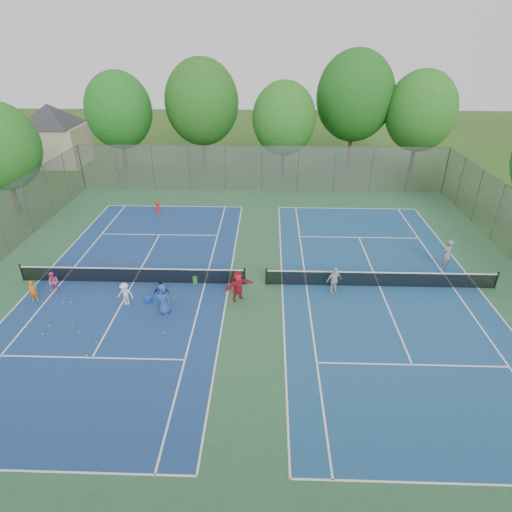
{
  "coord_description": "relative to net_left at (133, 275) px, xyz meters",
  "views": [
    {
      "loc": [
        0.7,
        -20.7,
        12.82
      ],
      "look_at": [
        0.0,
        1.0,
        1.3
      ],
      "focal_mm": 30.0,
      "sensor_mm": 36.0,
      "label": 1
    }
  ],
  "objects": [
    {
      "name": "student_d",
      "position": [
        2.17,
        -2.15,
        0.22
      ],
      "size": [
        0.84,
        0.45,
        1.36
      ],
      "primitive_type": "imported",
      "rotation": [
        0.0,
        0.0,
        0.16
      ],
      "color": "black",
      "rests_on": "ground"
    },
    {
      "name": "student_c",
      "position": [
        0.28,
        -2.2,
        0.19
      ],
      "size": [
        0.86,
        0.53,
        1.29
      ],
      "primitive_type": "imported",
      "rotation": [
        0.0,
        0.0,
        -0.06
      ],
      "color": "silver",
      "rests_on": "ground"
    },
    {
      "name": "student_e",
      "position": [
        2.44,
        -2.92,
        0.39
      ],
      "size": [
        0.94,
        0.76,
        1.68
      ],
      "primitive_type": "imported",
      "rotation": [
        0.0,
        0.0,
        -0.3
      ],
      "color": "#274390",
      "rests_on": "ground"
    },
    {
      "name": "tennis_ball_2",
      "position": [
        -4.03,
        -4.39,
        -0.42
      ],
      "size": [
        0.07,
        0.07,
        0.07
      ],
      "primitive_type": "sphere",
      "color": "#B7D030",
      "rests_on": "ground"
    },
    {
      "name": "tree_side_w",
      "position": [
        -12.0,
        10.0,
        4.79
      ],
      "size": [
        5.6,
        5.6,
        8.47
      ],
      "color": "#443326",
      "rests_on": "ground"
    },
    {
      "name": "ground",
      "position": [
        7.0,
        0.0,
        -0.46
      ],
      "size": [
        120.0,
        120.0,
        0.0
      ],
      "primitive_type": "plane",
      "color": "#2C5119",
      "rests_on": "ground"
    },
    {
      "name": "ball_crate",
      "position": [
        1.38,
        -1.97,
        -0.31
      ],
      "size": [
        0.44,
        0.44,
        0.3
      ],
      "primitive_type": "cube",
      "rotation": [
        0.0,
        0.0,
        -0.35
      ],
      "color": "#1638A8",
      "rests_on": "ground"
    },
    {
      "name": "student_b",
      "position": [
        -4.01,
        -1.1,
        0.15
      ],
      "size": [
        0.64,
        0.53,
        1.21
      ],
      "primitive_type": "imported",
      "rotation": [
        0.0,
        0.0,
        -0.12
      ],
      "color": "#D55282",
      "rests_on": "ground"
    },
    {
      "name": "instructor",
      "position": [
        18.34,
        2.17,
        0.51
      ],
      "size": [
        0.83,
        0.72,
        1.93
      ],
      "primitive_type": "imported",
      "rotation": [
        0.0,
        0.0,
        3.6
      ],
      "color": "gray",
      "rests_on": "ground"
    },
    {
      "name": "fence_north",
      "position": [
        7.0,
        16.0,
        1.54
      ],
      "size": [
        32.0,
        0.1,
        4.0
      ],
      "primitive_type": "cube",
      "color": "gray",
      "rests_on": "ground"
    },
    {
      "name": "tennis_ball_4",
      "position": [
        -1.82,
        -4.14,
        -0.42
      ],
      "size": [
        0.07,
        0.07,
        0.07
      ],
      "primitive_type": "sphere",
      "color": "#ADD030",
      "rests_on": "ground"
    },
    {
      "name": "court_left",
      "position": [
        0.0,
        0.0,
        -0.44
      ],
      "size": [
        10.97,
        23.77,
        0.01
      ],
      "primitive_type": "cube",
      "color": "navy",
      "rests_on": "court_pad"
    },
    {
      "name": "house",
      "position": [
        -15.0,
        24.0,
        3.76
      ],
      "size": [
        11.03,
        11.03,
        7.3
      ],
      "color": "#B7A88C",
      "rests_on": "ground"
    },
    {
      "name": "tennis_ball_8",
      "position": [
        -0.28,
        -6.28,
        -0.42
      ],
      "size": [
        0.07,
        0.07,
        0.07
      ],
      "primitive_type": "sphere",
      "color": "#CDE435",
      "rests_on": "ground"
    },
    {
      "name": "tree_ne",
      "position": [
        22.0,
        22.0,
        5.51
      ],
      "size": [
        6.6,
        6.6,
        9.77
      ],
      "color": "#443326",
      "rests_on": "ground"
    },
    {
      "name": "tennis_ball_6",
      "position": [
        2.65,
        -1.65,
        -0.42
      ],
      "size": [
        0.07,
        0.07,
        0.07
      ],
      "primitive_type": "sphere",
      "color": "gold",
      "rests_on": "ground"
    },
    {
      "name": "child_far_baseline",
      "position": [
        -0.92,
        10.03,
        0.1
      ],
      "size": [
        0.78,
        0.54,
        1.1
      ],
      "primitive_type": "imported",
      "rotation": [
        0.0,
        0.0,
        3.34
      ],
      "color": "#B12619",
      "rests_on": "ground"
    },
    {
      "name": "tennis_ball_1",
      "position": [
        -2.73,
        -2.2,
        -0.42
      ],
      "size": [
        0.07,
        0.07,
        0.07
      ],
      "primitive_type": "sphere",
      "color": "yellow",
      "rests_on": "ground"
    },
    {
      "name": "net_right",
      "position": [
        14.0,
        0.0,
        0.0
      ],
      "size": [
        12.87,
        0.1,
        0.91
      ],
      "primitive_type": "cube",
      "color": "black",
      "rests_on": "ground"
    },
    {
      "name": "net_left",
      "position": [
        0.0,
        0.0,
        0.0
      ],
      "size": [
        12.87,
        0.1,
        0.91
      ],
      "primitive_type": "cube",
      "color": "black",
      "rests_on": "ground"
    },
    {
      "name": "tree_nc",
      "position": [
        9.0,
        21.0,
        4.94
      ],
      "size": [
        6.0,
        6.0,
        8.85
      ],
      "color": "#443326",
      "rests_on": "ground"
    },
    {
      "name": "teen_court_b",
      "position": [
        11.3,
        -0.72,
        0.33
      ],
      "size": [
        0.99,
        0.72,
        1.57
      ],
      "primitive_type": "imported",
      "rotation": [
        0.0,
        0.0,
        0.42
      ],
      "color": "beige",
      "rests_on": "ground"
    },
    {
      "name": "tree_nr",
      "position": [
        16.0,
        24.0,
        6.59
      ],
      "size": [
        7.6,
        7.6,
        11.42
      ],
      "color": "#443326",
      "rests_on": "ground"
    },
    {
      "name": "tennis_ball_11",
      "position": [
        -4.3,
        -1.02,
        -0.42
      ],
      "size": [
        0.07,
        0.07,
        0.07
      ],
      "primitive_type": "sphere",
      "color": "#B5CD2F",
      "rests_on": "ground"
    },
    {
      "name": "tennis_ball_9",
      "position": [
        -1.23,
        -4.72,
        -0.42
      ],
      "size": [
        0.07,
        0.07,
        0.07
      ],
      "primitive_type": "sphere",
      "color": "#AEC72E",
      "rests_on": "ground"
    },
    {
      "name": "student_a",
      "position": [
        -4.69,
        -2.04,
        0.14
      ],
      "size": [
        0.5,
        0.4,
        1.2
      ],
      "primitive_type": "imported",
      "rotation": [
        0.0,
        0.0,
        0.31
      ],
      "color": "orange",
      "rests_on": "ground"
    },
    {
      "name": "tennis_ball_7",
      "position": [
        2.78,
        -4.59,
        -0.42
      ],
      "size": [
        0.07,
        0.07,
        0.07
      ],
      "primitive_type": "sphere",
      "color": "#BADD33",
      "rests_on": "ground"
    },
    {
      "name": "court_pad",
      "position": [
        7.0,
        0.0,
        -0.45
      ],
      "size": [
        32.0,
        32.0,
        0.01
      ],
      "primitive_type": "cube",
      "color": "#2A5A37",
      "rests_on": "ground"
    },
    {
      "name": "tennis_ball_0",
      "position": [
        -0.19,
        -5.37,
        -0.42
      ],
      "size": [
        0.07,
        0.07,
        0.07
      ],
      "primitive_type": "sphere",
      "color": "#B9DB33",
      "rests_on": "ground"
    },
    {
      "name": "tree_nw",
      "position": [
        -7.0,
        22.0,
        5.44
      ],
      "size": [
        6.4,
        6.4,
        9.58
      ],
      "color": "#443326",
      "rests_on": "ground"
    },
    {
      "name": "tree_nl",
      "position": [
        1.0,
        23.0,
        6.09
      ],
      "size": [
        7.2,
        7.2,
        10.69
      ],
      "color": "#443326",
      "rests_on": "ground"
    },
    {
      "name": "student_f",
      "position": [
        6.13,
        -1.59,
        0.42
      ],
      "size": [
        1.64,
        1.32,
        1.75
      ],
      "primitive_type": "imported",
      "rotation": [
        0.0,
        0.0,
        0.58
      ],
      "color": "red",
      "rests_on": "ground"
    },
    {
      "name": "court_right",
      "position": [
        14.0,
        0.0,
        -0.44
      ],
      "size": [
        10.97,
        23.77,
        0.01
      ],
      "primitive_type": "cube",
      "color": "navy",
      "rests_on": "court_pad"
    },
    {
      "name": "ball_hopper",
      "position": [
        3.54,
        0.02,
        -0.21
      ],
      "size": [
        0.31,
        0.31,
        0.48
      ],
      "primitive_type": "cube",
      "rotation": [
        0.0,
        0.0,
        0.31
      ],
      "color": "#268C2F",
      "rests_on": "ground"
    },
    {
      "name": "tennis_ball_5",
      "position": [
        -2.94,
        -4.23,
        -0.42
      ],
      "size": [
        0.07,
        0.07,
        0.07
      ],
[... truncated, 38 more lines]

